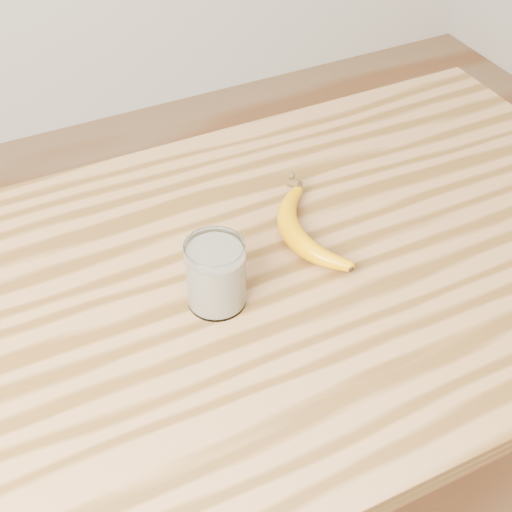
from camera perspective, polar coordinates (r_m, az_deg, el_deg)
name	(u,v)px	position (r m, az deg, el deg)	size (l,w,h in m)	color
table	(307,313)	(1.23, 4.11, -4.54)	(1.20, 0.80, 0.90)	olive
smoothie_glass	(216,275)	(1.03, -3.24, -1.54)	(0.09, 0.09, 0.11)	white
banana	(292,234)	(1.15, 2.90, 1.78)	(0.11, 0.30, 0.04)	#D08600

